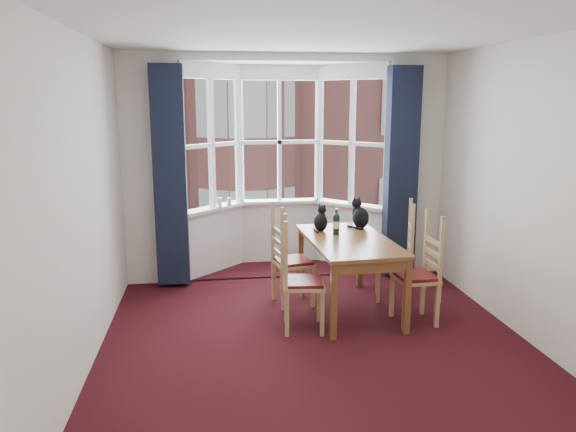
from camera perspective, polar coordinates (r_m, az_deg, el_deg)
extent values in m
plane|color=black|center=(5.25, 3.25, -13.61)|extent=(4.50, 4.50, 0.00)
plane|color=white|center=(4.78, 3.66, 18.35)|extent=(4.50, 4.50, 0.00)
plane|color=silver|center=(4.85, -20.41, 0.92)|extent=(0.00, 4.50, 4.50)
plane|color=silver|center=(5.57, 24.10, 1.95)|extent=(0.00, 4.50, 4.50)
plane|color=silver|center=(2.72, 12.75, -6.81)|extent=(4.00, 0.00, 4.00)
cube|color=silver|center=(6.99, -13.69, 4.46)|extent=(0.70, 0.12, 2.80)
cube|color=silver|center=(7.42, 12.65, 4.92)|extent=(0.70, 0.12, 2.80)
cube|color=#161C32|center=(6.80, -11.89, 3.92)|extent=(0.38, 0.22, 2.60)
cube|color=#161C32|center=(7.18, 11.40, 4.34)|extent=(0.38, 0.22, 2.60)
cube|color=brown|center=(6.03, 6.23, -2.51)|extent=(0.93, 1.61, 0.04)
cube|color=brown|center=(5.37, 4.65, -8.70)|extent=(0.06, 0.06, 0.75)
cube|color=brown|center=(6.73, 1.29, -4.42)|extent=(0.06, 0.06, 0.75)
cube|color=brown|center=(5.61, 12.02, -8.03)|extent=(0.06, 0.06, 0.75)
cube|color=brown|center=(6.91, 7.31, -4.05)|extent=(0.06, 0.06, 0.75)
cube|color=tan|center=(5.56, 1.60, -6.80)|extent=(0.44, 0.46, 0.06)
cube|color=#510F0D|center=(5.56, 1.60, -6.65)|extent=(0.40, 0.42, 0.03)
cube|color=tan|center=(6.25, 0.52, -4.68)|extent=(0.47, 0.48, 0.06)
cube|color=#510F0D|center=(6.24, 0.52, -4.55)|extent=(0.42, 0.44, 0.03)
cube|color=tan|center=(5.88, 12.79, -6.06)|extent=(0.42, 0.43, 0.06)
cube|color=#510F0D|center=(5.87, 12.80, -5.92)|extent=(0.37, 0.39, 0.03)
cube|color=tan|center=(6.53, 10.69, -4.17)|extent=(0.50, 0.51, 0.06)
cube|color=#510F0D|center=(6.52, 10.70, -4.04)|extent=(0.45, 0.46, 0.03)
ellipsoid|color=black|center=(6.35, 3.33, -0.65)|extent=(0.22, 0.25, 0.20)
sphere|color=black|center=(6.39, 3.46, 0.61)|extent=(0.12, 0.12, 0.10)
cone|color=black|center=(6.39, 3.23, 1.04)|extent=(0.04, 0.04, 0.04)
cone|color=black|center=(6.38, 3.71, 1.02)|extent=(0.04, 0.04, 0.04)
ellipsoid|color=black|center=(6.54, 7.39, -0.19)|extent=(0.26, 0.29, 0.24)
sphere|color=black|center=(6.58, 6.99, 1.27)|extent=(0.15, 0.15, 0.11)
cone|color=black|center=(6.55, 6.77, 1.74)|extent=(0.05, 0.05, 0.05)
cone|color=black|center=(6.59, 7.23, 1.78)|extent=(0.05, 0.05, 0.05)
cylinder|color=black|center=(6.19, 4.92, -0.92)|extent=(0.07, 0.07, 0.21)
sphere|color=black|center=(6.17, 4.94, -0.02)|extent=(0.07, 0.07, 0.07)
cylinder|color=black|center=(6.16, 4.95, 0.34)|extent=(0.03, 0.03, 0.09)
cylinder|color=gold|center=(6.15, 4.95, 0.70)|extent=(0.03, 0.03, 0.02)
cylinder|color=silver|center=(6.19, 4.92, -0.88)|extent=(0.07, 0.07, 0.08)
cylinder|color=white|center=(7.37, -6.97, 1.40)|extent=(0.06, 0.06, 0.13)
cylinder|color=white|center=(7.41, -6.01, 1.43)|extent=(0.06, 0.06, 0.11)
plane|color=#333335|center=(37.83, -6.21, -0.87)|extent=(80.00, 80.00, 0.00)
cube|color=#96544D|center=(18.97, -5.02, 7.97)|extent=(18.00, 6.00, 14.00)
cylinder|color=#96544D|center=(15.98, -4.48, 7.27)|extent=(3.20, 3.20, 14.00)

